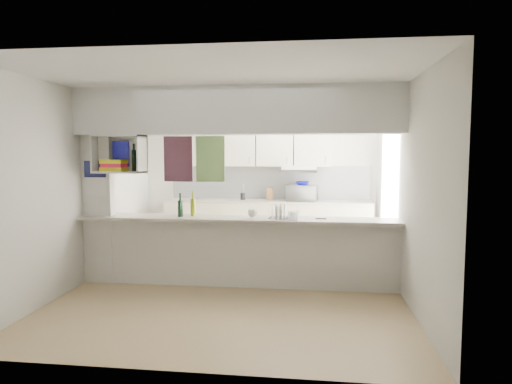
% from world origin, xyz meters
% --- Properties ---
extents(floor, '(4.80, 4.80, 0.00)m').
position_xyz_m(floor, '(0.00, 0.00, 0.00)').
color(floor, tan).
rests_on(floor, ground).
extents(ceiling, '(4.80, 4.80, 0.00)m').
position_xyz_m(ceiling, '(0.00, 0.00, 2.60)').
color(ceiling, white).
rests_on(ceiling, wall_back).
extents(wall_back, '(4.20, 0.00, 4.20)m').
position_xyz_m(wall_back, '(0.00, 2.40, 1.30)').
color(wall_back, silver).
rests_on(wall_back, floor).
extents(wall_left, '(0.00, 4.80, 4.80)m').
position_xyz_m(wall_left, '(-2.10, 0.00, 1.30)').
color(wall_left, silver).
rests_on(wall_left, floor).
extents(wall_right, '(0.00, 4.80, 4.80)m').
position_xyz_m(wall_right, '(2.10, 0.00, 1.30)').
color(wall_right, silver).
rests_on(wall_right, floor).
extents(servery_partition, '(4.20, 0.50, 2.60)m').
position_xyz_m(servery_partition, '(-0.17, 0.00, 1.66)').
color(servery_partition, silver).
rests_on(servery_partition, floor).
extents(cubby_shelf, '(0.65, 0.35, 0.50)m').
position_xyz_m(cubby_shelf, '(-1.57, -0.06, 1.71)').
color(cubby_shelf, white).
rests_on(cubby_shelf, bulkhead).
extents(kitchen_run, '(3.60, 0.63, 2.24)m').
position_xyz_m(kitchen_run, '(0.16, 2.14, 0.83)').
color(kitchen_run, beige).
rests_on(kitchen_run, floor).
extents(microwave, '(0.57, 0.45, 0.28)m').
position_xyz_m(microwave, '(0.80, 2.11, 1.06)').
color(microwave, white).
rests_on(microwave, bench_top).
extents(bowl, '(0.26, 0.26, 0.06)m').
position_xyz_m(bowl, '(0.80, 2.09, 1.23)').
color(bowl, '#0B0C82').
rests_on(bowl, microwave).
extents(dish_rack, '(0.41, 0.33, 0.21)m').
position_xyz_m(dish_rack, '(0.62, -0.06, 1.00)').
color(dish_rack, silver).
rests_on(dish_rack, breakfast_bar).
extents(cup, '(0.15, 0.15, 0.10)m').
position_xyz_m(cup, '(0.21, -0.06, 0.98)').
color(cup, white).
rests_on(cup, dish_rack).
extents(wine_bottles, '(0.22, 0.15, 0.33)m').
position_xyz_m(wine_bottles, '(-0.67, -0.00, 1.04)').
color(wine_bottles, black).
rests_on(wine_bottles, breakfast_bar).
extents(plastic_tubs, '(0.50, 0.18, 0.08)m').
position_xyz_m(plastic_tubs, '(0.76, 0.07, 0.96)').
color(plastic_tubs, silver).
rests_on(plastic_tubs, breakfast_bar).
extents(utensil_jar, '(0.09, 0.09, 0.13)m').
position_xyz_m(utensil_jar, '(-0.25, 2.15, 0.98)').
color(utensil_jar, black).
rests_on(utensil_jar, bench_top).
extents(knife_block, '(0.12, 0.10, 0.22)m').
position_xyz_m(knife_block, '(0.23, 2.18, 1.03)').
color(knife_block, '#4E351A').
rests_on(knife_block, bench_top).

